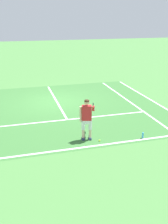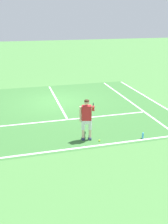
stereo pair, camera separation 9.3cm
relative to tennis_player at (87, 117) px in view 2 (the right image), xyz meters
name	(u,v)px [view 2 (the right image)]	position (x,y,z in m)	size (l,w,h in m)	color
ground_plane	(57,101)	(-0.33, 5.30, -0.99)	(80.00, 80.00, 0.00)	#477F3D
court_inner_surface	(61,108)	(-0.33, 4.01, -0.99)	(10.98, 9.72, 0.00)	#387033
line_baseline	(83,147)	(-0.33, -0.65, -0.99)	(10.98, 0.10, 0.01)	white
line_service	(67,120)	(-0.33, 2.27, -0.99)	(8.23, 0.10, 0.01)	white
line_centre_service	(57,100)	(-0.33, 5.47, -0.99)	(0.10, 6.40, 0.01)	white
line_singles_right	(130,102)	(3.78, 4.01, -0.99)	(0.10, 9.32, 0.01)	white
line_doubles_right	(152,100)	(5.16, 4.01, -0.99)	(0.10, 9.32, 0.01)	white
tennis_player	(87,117)	(0.00, 0.00, 0.00)	(0.83, 1.06, 1.71)	navy
tennis_ball_near_feet	(99,141)	(0.44, -0.33, -0.96)	(0.07, 0.07, 0.07)	#CCE02D
water_bottle	(143,136)	(2.24, -0.53, -0.87)	(0.07, 0.07, 0.25)	#3393D6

